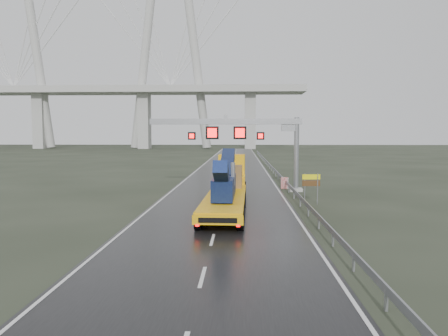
{
  "coord_description": "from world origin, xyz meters",
  "views": [
    {
      "loc": [
        1.48,
        -24.62,
        5.61
      ],
      "look_at": [
        0.31,
        6.01,
        3.2
      ],
      "focal_mm": 35.0,
      "sensor_mm": 36.0,
      "label": 1
    }
  ],
  "objects_px": {
    "heavy_haul_truck": "(228,183)",
    "striped_barrier": "(285,183)",
    "sign_gantry": "(247,134)",
    "exit_sign_pair": "(311,183)"
  },
  "relations": [
    {
      "from": "heavy_haul_truck",
      "to": "striped_barrier",
      "type": "relative_size",
      "value": 16.28
    },
    {
      "from": "sign_gantry",
      "to": "exit_sign_pair",
      "type": "xyz_separation_m",
      "value": [
        5.0,
        -7.86,
        -3.9
      ]
    },
    {
      "from": "heavy_haul_truck",
      "to": "exit_sign_pair",
      "type": "bearing_deg",
      "value": 1.44
    },
    {
      "from": "heavy_haul_truck",
      "to": "striped_barrier",
      "type": "height_order",
      "value": "heavy_haul_truck"
    },
    {
      "from": "heavy_haul_truck",
      "to": "striped_barrier",
      "type": "distance_m",
      "value": 11.37
    },
    {
      "from": "sign_gantry",
      "to": "striped_barrier",
      "type": "height_order",
      "value": "sign_gantry"
    },
    {
      "from": "exit_sign_pair",
      "to": "striped_barrier",
      "type": "xyz_separation_m",
      "value": [
        -1.1,
        9.87,
        -1.13
      ]
    },
    {
      "from": "sign_gantry",
      "to": "heavy_haul_truck",
      "type": "relative_size",
      "value": 0.79
    },
    {
      "from": "sign_gantry",
      "to": "exit_sign_pair",
      "type": "bearing_deg",
      "value": -57.56
    },
    {
      "from": "striped_barrier",
      "to": "sign_gantry",
      "type": "bearing_deg",
      "value": -131.03
    }
  ]
}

